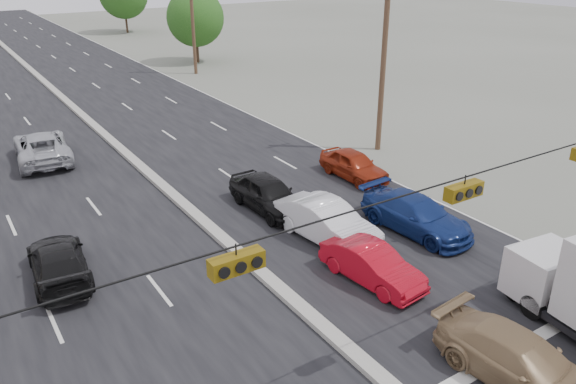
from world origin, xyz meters
The scene contains 14 objects.
road_surface centered at (0.00, 30.00, 0.00)m, with size 20.00×160.00×0.02m, color black.
center_median centered at (0.00, 30.00, 0.10)m, with size 0.50×160.00×0.20m, color gray.
utility_pole_right_b centered at (12.50, 15.00, 5.11)m, with size 1.60×0.30×10.00m.
utility_pole_right_c centered at (12.50, 40.00, 5.11)m, with size 1.60×0.30×10.00m.
traffic_signals centered at (1.40, 0.00, 5.49)m, with size 25.00×0.30×0.54m.
tree_right_mid centered at (15.00, 45.00, 4.34)m, with size 5.60×5.60×7.14m.
tan_sedan centered at (3.00, -1.37, 0.69)m, with size 1.93×4.75×1.38m, color olive.
red_sedan centered at (3.00, 4.55, 0.65)m, with size 1.39×3.97×1.31m, color #B50B1A.
queue_car_a centered at (3.00, 11.45, 0.76)m, with size 1.80×4.48×1.53m, color black.
queue_car_b centered at (3.50, 7.80, 0.78)m, with size 1.66×4.75×1.57m, color silver.
queue_car_d centered at (7.00, 6.48, 0.72)m, with size 2.03×4.98×1.45m, color navy.
queue_car_e centered at (8.52, 12.32, 0.70)m, with size 1.65×4.09×1.39m, color maroon.
oncoming_near centered at (-6.00, 10.58, 0.66)m, with size 1.85×4.54×1.32m, color black.
oncoming_far centered at (-4.01, 23.43, 0.79)m, with size 2.63×5.71×1.59m, color #A5A7AC.
Camera 1 is at (-8.48, -7.83, 10.67)m, focal length 35.00 mm.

